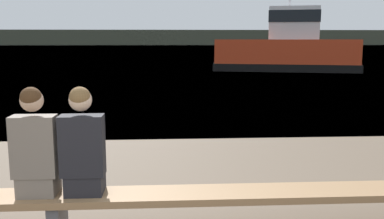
{
  "coord_description": "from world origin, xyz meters",
  "views": [
    {
      "loc": [
        0.4,
        -1.84,
        1.97
      ],
      "look_at": [
        0.83,
        5.27,
        0.8
      ],
      "focal_mm": 40.0,
      "sensor_mm": 36.0,
      "label": 1
    }
  ],
  "objects_px": {
    "person_left": "(35,147)",
    "person_right": "(83,147)",
    "tugboat_red": "(287,50)",
    "bench_main": "(57,202)"
  },
  "relations": [
    {
      "from": "bench_main",
      "to": "person_left",
      "type": "relative_size",
      "value": 7.94
    },
    {
      "from": "tugboat_red",
      "to": "bench_main",
      "type": "bearing_deg",
      "value": 174.61
    },
    {
      "from": "person_left",
      "to": "bench_main",
      "type": "bearing_deg",
      "value": 1.05
    },
    {
      "from": "person_left",
      "to": "person_right",
      "type": "height_order",
      "value": "same"
    },
    {
      "from": "bench_main",
      "to": "tugboat_red",
      "type": "relative_size",
      "value": 0.89
    },
    {
      "from": "person_left",
      "to": "person_right",
      "type": "distance_m",
      "value": 0.46
    },
    {
      "from": "bench_main",
      "to": "tugboat_red",
      "type": "distance_m",
      "value": 24.92
    },
    {
      "from": "person_right",
      "to": "bench_main",
      "type": "bearing_deg",
      "value": 179.33
    },
    {
      "from": "person_right",
      "to": "tugboat_red",
      "type": "relative_size",
      "value": 0.11
    },
    {
      "from": "bench_main",
      "to": "person_right",
      "type": "height_order",
      "value": "person_right"
    }
  ]
}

